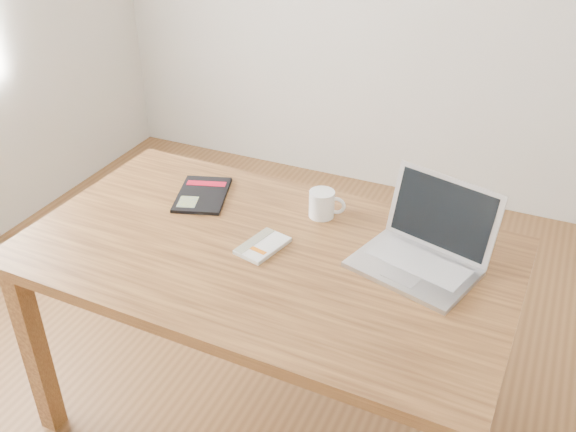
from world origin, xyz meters
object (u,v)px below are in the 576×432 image
at_px(black_guidebook, 202,195).
at_px(laptop, 424,249).
at_px(desk, 266,273).
at_px(coffee_mug, 323,204).
at_px(white_guidebook, 263,246).

bearing_deg(black_guidebook, laptop, -23.72).
height_order(desk, coffee_mug, coffee_mug).
height_order(desk, white_guidebook, white_guidebook).
bearing_deg(black_guidebook, coffee_mug, -11.60).
distance_m(black_guidebook, coffee_mug, 0.44).
relative_size(black_guidebook, laptop, 0.70).
bearing_deg(coffee_mug, desk, -119.89).
bearing_deg(white_guidebook, desk, -10.54).
distance_m(desk, white_guidebook, 0.10).
bearing_deg(white_guidebook, laptop, 28.17).
xyz_separation_m(desk, coffee_mug, (0.09, 0.26, 0.14)).
bearing_deg(laptop, coffee_mug, 177.67).
distance_m(black_guidebook, laptop, 0.81).
height_order(white_guidebook, laptop, laptop).
distance_m(desk, black_guidebook, 0.41).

